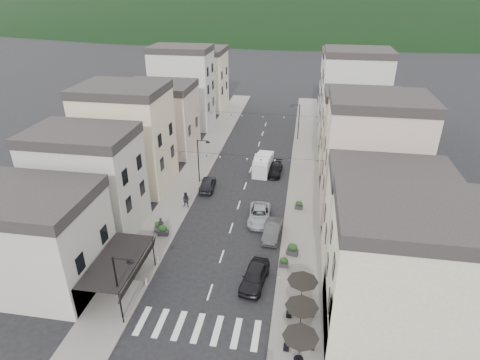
# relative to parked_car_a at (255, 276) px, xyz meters

# --- Properties ---
(ground) EXTENTS (700.00, 700.00, 0.00)m
(ground) POSITION_rel_parked_car_a_xyz_m (-3.63, -7.69, -0.82)
(ground) COLOR black
(ground) RESTS_ON ground
(sidewalk_left) EXTENTS (4.00, 76.00, 0.12)m
(sidewalk_left) POSITION_rel_parked_car_a_xyz_m (-11.13, 24.31, -0.76)
(sidewalk_left) COLOR slate
(sidewalk_left) RESTS_ON ground
(sidewalk_right) EXTENTS (4.00, 76.00, 0.12)m
(sidewalk_right) POSITION_rel_parked_car_a_xyz_m (3.87, 24.31, -0.76)
(sidewalk_right) COLOR slate
(sidewalk_right) RESTS_ON ground
(hill_backdrop) EXTENTS (640.00, 360.00, 70.00)m
(hill_backdrop) POSITION_rel_parked_car_a_xyz_m (-3.63, 292.31, -0.82)
(hill_backdrop) COLOR black
(hill_backdrop) RESTS_ON ground
(boutique_building) EXTENTS (12.00, 8.00, 8.00)m
(boutique_building) POSITION_rel_parked_car_a_xyz_m (-19.13, -2.69, 3.18)
(boutique_building) COLOR #B0ACA2
(boutique_building) RESTS_ON ground
(bistro_building) EXTENTS (10.00, 8.00, 10.00)m
(bistro_building) POSITION_rel_parked_car_a_xyz_m (10.87, -3.69, 4.18)
(bistro_building) COLOR beige
(bistro_building) RESTS_ON ground
(boutique_awning) EXTENTS (3.77, 7.50, 3.28)m
(boutique_awning) POSITION_rel_parked_car_a_xyz_m (-10.87, -2.69, 2.30)
(boutique_awning) COLOR black
(boutique_awning) RESTS_ON ground
(buildings_row_left) EXTENTS (10.20, 54.16, 14.00)m
(buildings_row_left) POSITION_rel_parked_car_a_xyz_m (-18.13, 30.06, 5.31)
(buildings_row_left) COLOR #B0ACA2
(buildings_row_left) RESTS_ON ground
(buildings_row_right) EXTENTS (10.20, 54.16, 14.50)m
(buildings_row_right) POSITION_rel_parked_car_a_xyz_m (10.87, 28.90, 5.50)
(buildings_row_right) COLOR beige
(buildings_row_right) RESTS_ON ground
(cafe_terrace) EXTENTS (2.50, 8.10, 2.53)m
(cafe_terrace) POSITION_rel_parked_car_a_xyz_m (4.07, -4.89, 1.54)
(cafe_terrace) COLOR black
(cafe_terrace) RESTS_ON ground
(streetlamp_left_near) EXTENTS (1.70, 0.56, 6.00)m
(streetlamp_left_near) POSITION_rel_parked_car_a_xyz_m (-9.45, -5.69, 2.88)
(streetlamp_left_near) COLOR black
(streetlamp_left_near) RESTS_ON ground
(streetlamp_left_far) EXTENTS (1.70, 0.56, 6.00)m
(streetlamp_left_far) POSITION_rel_parked_car_a_xyz_m (-9.45, 18.31, 2.88)
(streetlamp_left_far) COLOR black
(streetlamp_left_far) RESTS_ON ground
(streetlamp_right_far) EXTENTS (1.70, 0.56, 6.00)m
(streetlamp_right_far) POSITION_rel_parked_car_a_xyz_m (2.20, 36.31, 2.88)
(streetlamp_right_far) COLOR black
(streetlamp_right_far) RESTS_ON ground
(bollards) EXTENTS (11.66, 10.26, 0.60)m
(bollards) POSITION_rel_parked_car_a_xyz_m (-3.63, -2.19, -0.40)
(bollards) COLOR gray
(bollards) RESTS_ON ground
(bunting_near) EXTENTS (19.00, 0.28, 0.62)m
(bunting_near) POSITION_rel_parked_car_a_xyz_m (-3.63, 14.31, 4.84)
(bunting_near) COLOR black
(bunting_near) RESTS_ON ground
(bunting_far) EXTENTS (19.00, 0.28, 0.62)m
(bunting_far) POSITION_rel_parked_car_a_xyz_m (-3.63, 30.31, 4.84)
(bunting_far) COLOR black
(bunting_far) RESTS_ON ground
(parked_car_a) EXTENTS (2.54, 5.00, 1.63)m
(parked_car_a) POSITION_rel_parked_car_a_xyz_m (0.00, 0.00, 0.00)
(parked_car_a) COLOR black
(parked_car_a) RESTS_ON ground
(parked_car_b) EXTENTS (1.82, 4.57, 1.48)m
(parked_car_b) POSITION_rel_parked_car_a_xyz_m (0.85, 7.45, -0.08)
(parked_car_b) COLOR #323235
(parked_car_b) RESTS_ON ground
(parked_car_c) EXTENTS (2.73, 5.35, 1.45)m
(parked_car_c) POSITION_rel_parked_car_a_xyz_m (-0.83, 10.34, -0.09)
(parked_car_c) COLOR #9B9DA3
(parked_car_c) RESTS_ON ground
(parked_car_d) EXTENTS (2.03, 4.65, 1.33)m
(parked_car_d) POSITION_rel_parked_car_a_xyz_m (-0.15, 22.56, -0.15)
(parked_car_d) COLOR black
(parked_car_d) RESTS_ON ground
(parked_car_e) EXTENTS (2.21, 4.62, 1.52)m
(parked_car_e) POSITION_rel_parked_car_a_xyz_m (-8.23, 16.63, -0.05)
(parked_car_e) COLOR black
(parked_car_e) RESTS_ON ground
(delivery_van) EXTENTS (2.46, 5.33, 2.48)m
(delivery_van) POSITION_rel_parked_car_a_xyz_m (-1.83, 22.79, 0.40)
(delivery_van) COLOR silver
(delivery_van) RESTS_ON ground
(pedestrian_a) EXTENTS (0.64, 0.43, 1.73)m
(pedestrian_a) POSITION_rel_parked_car_a_xyz_m (-10.64, 6.14, 0.17)
(pedestrian_a) COLOR black
(pedestrian_a) RESTS_ON sidewalk_left
(pedestrian_b) EXTENTS (1.02, 0.85, 1.92)m
(pedestrian_b) POSITION_rel_parked_car_a_xyz_m (-9.54, 11.62, 0.27)
(pedestrian_b) COLOR black
(pedestrian_b) RESTS_ON sidewalk_left
(planter_la) EXTENTS (1.15, 0.86, 1.14)m
(planter_la) POSITION_rel_parked_car_a_xyz_m (-10.99, 6.38, -0.14)
(planter_la) COLOR #303133
(planter_la) RESTS_ON sidewalk_left
(planter_lb) EXTENTS (1.14, 0.71, 1.21)m
(planter_lb) POSITION_rel_parked_car_a_xyz_m (-10.32, 5.71, -0.11)
(planter_lb) COLOR #2B2B2D
(planter_lb) RESTS_ON sidewalk_left
(planter_ra) EXTENTS (0.90, 0.52, 0.99)m
(planter_ra) POSITION_rel_parked_car_a_xyz_m (2.37, 2.62, -0.22)
(planter_ra) COLOR #2B2B2E
(planter_ra) RESTS_ON sidewalk_right
(planter_rb) EXTENTS (1.19, 0.81, 1.23)m
(planter_rb) POSITION_rel_parked_car_a_xyz_m (3.07, 4.55, -0.10)
(planter_rb) COLOR #29292B
(planter_rb) RESTS_ON sidewalk_right
(planter_rc) EXTENTS (0.94, 0.55, 1.02)m
(planter_rc) POSITION_rel_parked_car_a_xyz_m (3.41, 13.37, -0.20)
(planter_rc) COLOR #29292B
(planter_rc) RESTS_ON sidewalk_right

